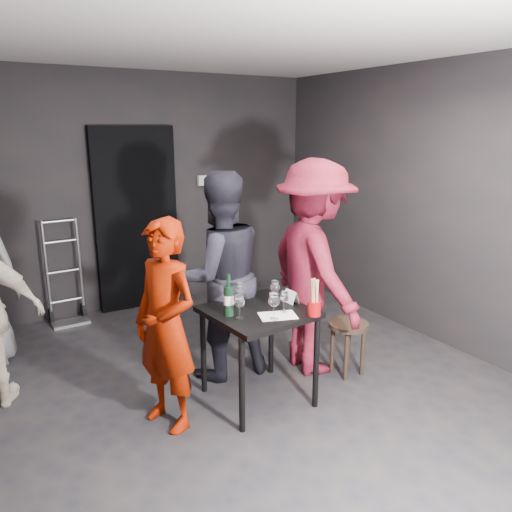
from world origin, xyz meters
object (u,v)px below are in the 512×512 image
server_red (166,325)px  breadstick_cup (315,298)px  wine_bottle (229,300)px  stool (348,333)px  hand_truck (68,303)px  woman_black (219,259)px  tasting_table (258,322)px  man_maroon (314,244)px

server_red → breadstick_cup: 1.08m
wine_bottle → stool: bearing=-2.2°
stool → breadstick_cup: bearing=-154.6°
wine_bottle → breadstick_cup: bearing=-30.9°
hand_truck → woman_black: (0.93, -1.89, 0.81)m
tasting_table → stool: tasting_table is taller
woman_black → man_maroon: size_ratio=0.90×
hand_truck → man_maroon: man_maroon is taller
hand_truck → woman_black: woman_black is taller
man_maroon → stool: bearing=-136.0°
wine_bottle → breadstick_cup: wine_bottle is taller
tasting_table → stool: (0.88, -0.03, -0.28)m
wine_bottle → woman_black: bearing=70.6°
tasting_table → man_maroon: bearing=18.0°
woman_black → breadstick_cup: woman_black is taller
hand_truck → breadstick_cup: size_ratio=3.80×
wine_bottle → breadstick_cup: (0.54, -0.32, 0.02)m
stool → wine_bottle: 1.23m
woman_black → breadstick_cup: 0.93m
tasting_table → stool: 0.92m
tasting_table → hand_truck: bearing=112.0°
man_maroon → breadstick_cup: man_maroon is taller
tasting_table → wine_bottle: size_ratio=2.42×
server_red → wine_bottle: server_red is taller
server_red → tasting_table: bearing=66.0°
stool → woman_black: bearing=148.3°
breadstick_cup → server_red: bearing=160.9°
stool → breadstick_cup: (-0.59, -0.28, 0.51)m
wine_bottle → hand_truck: bearing=107.0°
tasting_table → man_maroon: (0.68, 0.22, 0.48)m
tasting_table → man_maroon: 0.87m
stool → man_maroon: (-0.20, 0.25, 0.76)m
man_maroon → wine_bottle: size_ratio=7.30×
tasting_table → woman_black: size_ratio=0.37×
server_red → wine_bottle: size_ratio=4.91×
tasting_table → wine_bottle: 0.33m
stool → server_red: size_ratio=0.31×
woman_black → stool: bearing=152.8°
tasting_table → man_maroon: size_ratio=0.33×
woman_black → breadstick_cup: (0.35, -0.86, -0.14)m
stool → wine_bottle: bearing=177.8°
server_red → woman_black: woman_black is taller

